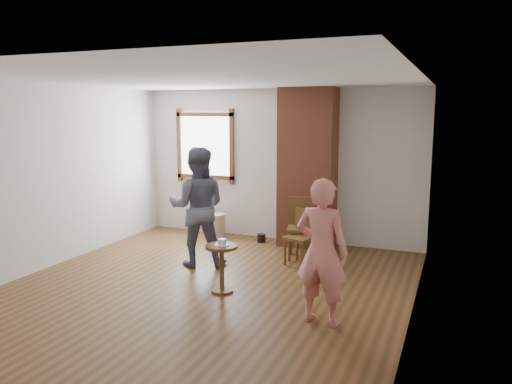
% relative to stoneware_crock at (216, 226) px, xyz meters
% --- Properties ---
extents(ground, '(5.50, 5.50, 0.00)m').
position_rel_stoneware_crock_xyz_m(ground, '(1.04, -2.39, -0.21)').
color(ground, brown).
rests_on(ground, ground).
extents(room_shell, '(5.04, 5.52, 2.62)m').
position_rel_stoneware_crock_xyz_m(room_shell, '(0.98, -1.78, 1.59)').
color(room_shell, silver).
rests_on(room_shell, ground).
extents(brick_chimney, '(0.90, 0.50, 2.60)m').
position_rel_stoneware_crock_xyz_m(brick_chimney, '(1.64, 0.11, 1.09)').
color(brick_chimney, '#AD5A3D').
rests_on(brick_chimney, ground).
extents(stoneware_crock, '(0.38, 0.38, 0.43)m').
position_rel_stoneware_crock_xyz_m(stoneware_crock, '(0.00, 0.00, 0.00)').
color(stoneware_crock, '#C7B08F').
rests_on(stoneware_crock, ground).
extents(dark_pot, '(0.19, 0.19, 0.14)m').
position_rel_stoneware_crock_xyz_m(dark_pot, '(0.87, 0.01, -0.14)').
color(dark_pot, black).
rests_on(dark_pot, ground).
extents(dining_chair_left, '(0.52, 0.52, 0.92)m').
position_rel_stoneware_crock_xyz_m(dining_chair_left, '(1.76, -0.56, 0.30)').
color(dining_chair_left, brown).
rests_on(dining_chair_left, ground).
extents(dining_chair_right, '(0.47, 0.47, 0.81)m').
position_rel_stoneware_crock_xyz_m(dining_chair_right, '(1.87, -0.89, 0.24)').
color(dining_chair_right, brown).
rests_on(dining_chair_right, ground).
extents(side_table, '(0.40, 0.40, 0.60)m').
position_rel_stoneware_crock_xyz_m(side_table, '(1.29, -2.38, 0.19)').
color(side_table, brown).
rests_on(side_table, ground).
extents(cake_plate, '(0.18, 0.18, 0.01)m').
position_rel_stoneware_crock_xyz_m(cake_plate, '(1.29, -2.38, 0.39)').
color(cake_plate, white).
rests_on(cake_plate, side_table).
extents(cake_slice, '(0.08, 0.07, 0.06)m').
position_rel_stoneware_crock_xyz_m(cake_slice, '(1.30, -2.38, 0.42)').
color(cake_slice, silver).
rests_on(cake_slice, cake_plate).
extents(man, '(1.02, 0.92, 1.72)m').
position_rel_stoneware_crock_xyz_m(man, '(0.48, -1.51, 0.65)').
color(man, black).
rests_on(man, ground).
extents(person_pink, '(0.60, 0.43, 1.56)m').
position_rel_stoneware_crock_xyz_m(person_pink, '(2.66, -2.80, 0.56)').
color(person_pink, '#DF796F').
rests_on(person_pink, ground).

